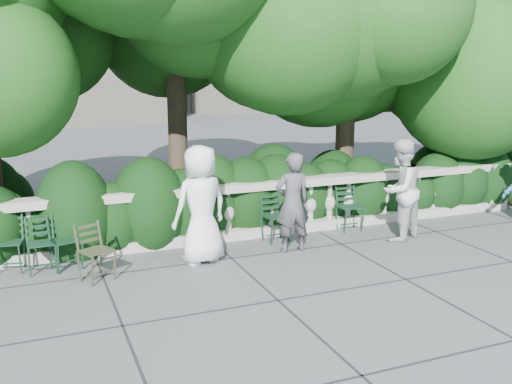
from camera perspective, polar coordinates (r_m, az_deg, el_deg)
name	(u,v)px	position (r m, az deg, el deg)	size (l,w,h in m)	color
ground	(281,271)	(8.58, 2.54, -7.87)	(90.00, 90.00, 0.00)	#4B4D53
balustrade	(239,211)	(10.03, -1.72, -1.96)	(12.00, 0.44, 1.00)	#9E998E
shrub_hedge	(218,221)	(11.25, -3.84, -2.96)	(15.00, 2.60, 1.70)	black
tree_canopy	(246,14)	(11.31, -1.01, 17.41)	(15.04, 6.52, 6.78)	#3F3023
chair_a	(9,275)	(9.16, -23.50, -7.60)	(0.44, 0.48, 0.84)	black
chair_b	(44,276)	(8.94, -20.42, -7.84)	(0.44, 0.48, 0.84)	black
chair_c	(71,272)	(8.96, -18.03, -7.59)	(0.44, 0.48, 0.84)	black
chair_e	(280,243)	(9.86, 2.40, -5.16)	(0.44, 0.48, 0.84)	black
chair_f	(353,232)	(10.65, 9.67, -3.99)	(0.44, 0.48, 0.84)	black
chair_weathered	(104,283)	(8.38, -15.00, -8.81)	(0.44, 0.48, 0.84)	black
person_businessman	(201,205)	(8.72, -5.53, -1.27)	(0.90, 0.58, 1.84)	white
person_woman_grey	(293,203)	(9.25, 3.68, -1.06)	(0.60, 0.39, 1.64)	#444348
person_casual_man	(400,190)	(10.18, 14.19, 0.20)	(0.86, 0.67, 1.78)	silver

